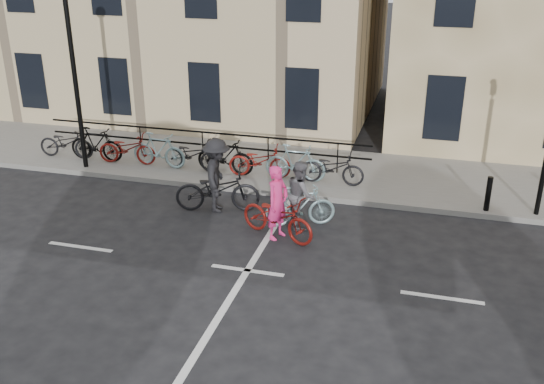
% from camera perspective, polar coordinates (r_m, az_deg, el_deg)
% --- Properties ---
extents(ground, '(120.00, 120.00, 0.00)m').
position_cam_1_polar(ground, '(12.96, -2.32, -7.40)').
color(ground, black).
rests_on(ground, ground).
extents(sidewalk, '(46.00, 4.00, 0.15)m').
position_cam_1_polar(sidewalk, '(19.36, -8.29, 3.09)').
color(sidewalk, slate).
rests_on(sidewalk, ground).
extents(lamp_post, '(0.36, 0.36, 5.28)m').
position_cam_1_polar(lamp_post, '(18.31, -18.30, 12.15)').
color(lamp_post, black).
rests_on(lamp_post, sidewalk).
extents(bollard_east, '(0.14, 0.14, 0.90)m').
position_cam_1_polar(bollard_east, '(16.11, 19.69, -0.16)').
color(bollard_east, black).
rests_on(bollard_east, sidewalk).
extents(parked_bikes, '(10.40, 1.23, 1.05)m').
position_cam_1_polar(parked_bikes, '(18.07, -7.54, 3.61)').
color(parked_bikes, black).
rests_on(parked_bikes, sidewalk).
extents(cyclist_pink, '(2.11, 1.39, 1.77)m').
position_cam_1_polar(cyclist_pink, '(14.07, 0.52, -2.01)').
color(cyclist_pink, maroon).
rests_on(cyclist_pink, ground).
extents(cyclist_grey, '(1.78, 1.12, 1.67)m').
position_cam_1_polar(cyclist_grey, '(14.62, 2.70, -0.77)').
color(cyclist_grey, '#85A8AE').
rests_on(cyclist_grey, ground).
extents(cyclist_dark, '(2.28, 1.39, 1.93)m').
position_cam_1_polar(cyclist_dark, '(15.48, -5.18, 0.86)').
color(cyclist_dark, black).
rests_on(cyclist_dark, ground).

